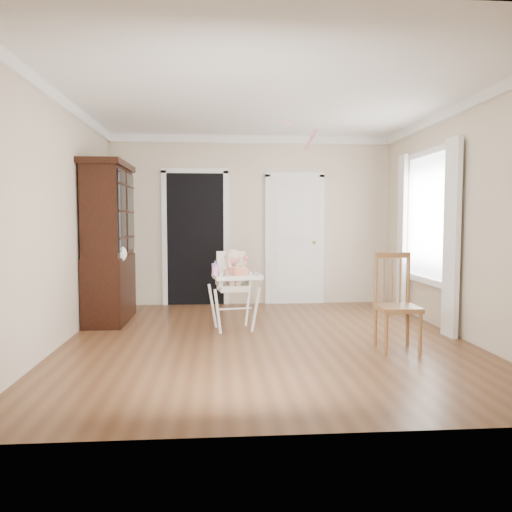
{
  "coord_description": "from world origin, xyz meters",
  "views": [
    {
      "loc": [
        -0.54,
        -5.54,
        1.36
      ],
      "look_at": [
        -0.08,
        0.48,
        0.92
      ],
      "focal_mm": 35.0,
      "sensor_mm": 36.0,
      "label": 1
    }
  ],
  "objects": [
    {
      "name": "doorway",
      "position": [
        -0.9,
        2.48,
        1.11
      ],
      "size": [
        1.06,
        0.05,
        2.22
      ],
      "color": "black",
      "rests_on": "wall_back"
    },
    {
      "name": "floor",
      "position": [
        0.0,
        0.0,
        0.0
      ],
      "size": [
        5.0,
        5.0,
        0.0
      ],
      "primitive_type": "plane",
      "color": "#57351E",
      "rests_on": "ground"
    },
    {
      "name": "wall_back",
      "position": [
        0.0,
        2.5,
        1.35
      ],
      "size": [
        4.5,
        0.0,
        4.5
      ],
      "primitive_type": "plane",
      "rotation": [
        1.57,
        0.0,
        0.0
      ],
      "color": "beige",
      "rests_on": "floor"
    },
    {
      "name": "dining_chair",
      "position": [
        1.32,
        -0.5,
        0.47
      ],
      "size": [
        0.42,
        0.42,
        1.01
      ],
      "rotation": [
        0.0,
        0.0,
        -0.01
      ],
      "color": "brown",
      "rests_on": "floor"
    },
    {
      "name": "china_cabinet",
      "position": [
        -1.99,
        1.23,
        1.06
      ],
      "size": [
        0.56,
        1.25,
        2.12
      ],
      "color": "black",
      "rests_on": "floor"
    },
    {
      "name": "streamer",
      "position": [
        0.21,
        0.02,
        2.43
      ],
      "size": [
        0.09,
        0.49,
        0.15
      ],
      "primitive_type": null,
      "rotation": [
        0.26,
        0.0,
        0.11
      ],
      "color": "pink",
      "rests_on": "ceiling"
    },
    {
      "name": "window_right",
      "position": [
        2.18,
        0.8,
        1.29
      ],
      "size": [
        0.13,
        1.84,
        2.3
      ],
      "color": "white",
      "rests_on": "wall_right"
    },
    {
      "name": "crown_molding",
      "position": [
        0.0,
        0.0,
        2.64
      ],
      "size": [
        4.5,
        5.0,
        0.12
      ],
      "primitive_type": null,
      "color": "white",
      "rests_on": "ceiling"
    },
    {
      "name": "wall_left",
      "position": [
        -2.25,
        0.0,
        1.35
      ],
      "size": [
        0.0,
        5.0,
        5.0
      ],
      "primitive_type": "plane",
      "rotation": [
        1.57,
        0.0,
        1.57
      ],
      "color": "beige",
      "rests_on": "floor"
    },
    {
      "name": "ceiling",
      "position": [
        0.0,
        0.0,
        2.7
      ],
      "size": [
        5.0,
        5.0,
        0.0
      ],
      "primitive_type": "plane",
      "rotation": [
        3.14,
        0.0,
        0.0
      ],
      "color": "white",
      "rests_on": "wall_back"
    },
    {
      "name": "closet_door",
      "position": [
        0.7,
        2.48,
        1.02
      ],
      "size": [
        0.96,
        0.09,
        2.13
      ],
      "color": "white",
      "rests_on": "wall_back"
    },
    {
      "name": "cake",
      "position": [
        -0.28,
        0.32,
        0.74
      ],
      "size": [
        0.25,
        0.25,
        0.11
      ],
      "color": "silver",
      "rests_on": "high_chair"
    },
    {
      "name": "high_chair",
      "position": [
        -0.35,
        0.58,
        0.61
      ],
      "size": [
        0.66,
        0.78,
        0.99
      ],
      "rotation": [
        0.0,
        0.0,
        0.16
      ],
      "color": "white",
      "rests_on": "floor"
    },
    {
      "name": "wall_right",
      "position": [
        2.25,
        0.0,
        1.35
      ],
      "size": [
        0.0,
        5.0,
        5.0
      ],
      "primitive_type": "plane",
      "rotation": [
        1.57,
        0.0,
        -1.57
      ],
      "color": "beige",
      "rests_on": "floor"
    },
    {
      "name": "baby",
      "position": [
        -0.36,
        0.6,
        0.76
      ],
      "size": [
        0.32,
        0.24,
        0.46
      ],
      "rotation": [
        0.0,
        0.0,
        0.16
      ],
      "color": "beige",
      "rests_on": "high_chair"
    },
    {
      "name": "sippy_cup",
      "position": [
        -0.58,
        0.41,
        0.77
      ],
      "size": [
        0.08,
        0.08,
        0.2
      ],
      "rotation": [
        0.0,
        0.0,
        0.16
      ],
      "color": "#E98ECD",
      "rests_on": "high_chair"
    }
  ]
}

